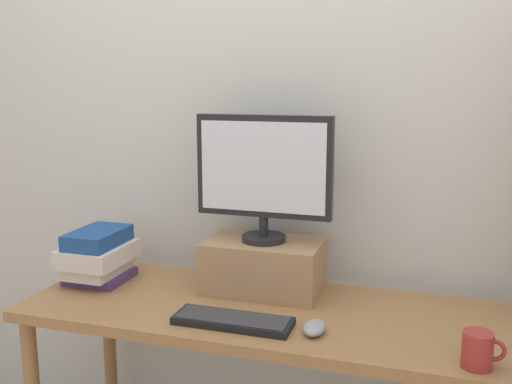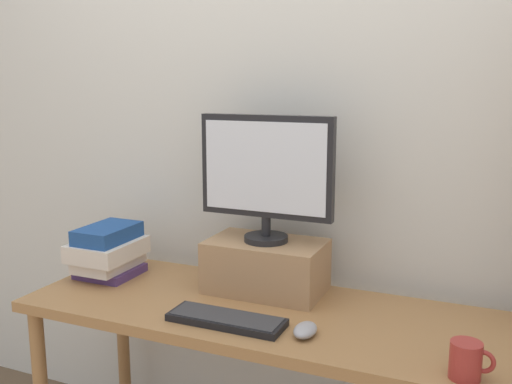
% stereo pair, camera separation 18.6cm
% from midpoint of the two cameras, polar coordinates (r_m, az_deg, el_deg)
% --- Properties ---
extents(back_wall, '(7.00, 0.08, 2.60)m').
position_cam_midpoint_polar(back_wall, '(2.13, 6.92, 7.01)').
color(back_wall, silver).
rests_on(back_wall, ground_plane).
extents(desk, '(1.56, 0.57, 0.72)m').
position_cam_midpoint_polar(desk, '(1.93, 3.06, -13.67)').
color(desk, '#9E7042').
rests_on(desk, ground_plane).
extents(riser_box, '(0.40, 0.25, 0.18)m').
position_cam_midpoint_polar(riser_box, '(2.01, 3.67, -7.44)').
color(riser_box, '#A87F56').
rests_on(riser_box, desk).
extents(computer_monitor, '(0.47, 0.15, 0.43)m').
position_cam_midpoint_polar(computer_monitor, '(1.93, 3.78, 1.98)').
color(computer_monitor, black).
rests_on(computer_monitor, riser_box).
extents(keyboard, '(0.36, 0.12, 0.02)m').
position_cam_midpoint_polar(keyboard, '(1.78, 0.08, -12.68)').
color(keyboard, black).
rests_on(keyboard, desk).
extents(computer_mouse, '(0.06, 0.10, 0.04)m').
position_cam_midpoint_polar(computer_mouse, '(1.71, 8.15, -13.57)').
color(computer_mouse, '#99999E').
rests_on(computer_mouse, desk).
extents(book_stack, '(0.21, 0.26, 0.19)m').
position_cam_midpoint_polar(book_stack, '(2.20, -12.24, -5.84)').
color(book_stack, '#4C336B').
rests_on(book_stack, desk).
extents(coffee_mug, '(0.11, 0.08, 0.10)m').
position_cam_midpoint_polar(coffee_mug, '(1.59, 23.64, -15.25)').
color(coffee_mug, '#9E2D28').
rests_on(coffee_mug, desk).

